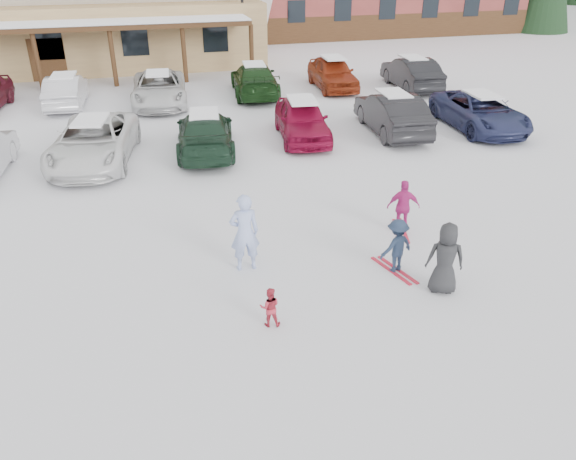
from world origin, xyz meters
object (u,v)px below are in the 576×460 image
object	(u,v)px
parked_car_2	(94,141)
parked_car_13	(411,73)
toddler_red	(270,307)
child_magenta	(403,207)
parked_car_11	(255,80)
parked_car_12	(333,73)
lamp_post	(242,9)
parked_car_10	(159,89)
bystander_dark	(445,259)
parked_car_5	(392,113)
parked_car_6	(480,111)
parked_car_9	(66,91)
parked_car_3	(205,133)
adult_skier	(244,233)
child_navy	(397,246)
parked_car_4	(302,119)

from	to	relation	value
parked_car_2	parked_car_13	bearing A→B (deg)	33.68
toddler_red	child_magenta	size ratio (longest dim) A/B	0.59
parked_car_2	parked_car_11	xyz separation A→B (m)	(7.19, 7.62, -0.00)
toddler_red	parked_car_12	distance (m)	19.97
lamp_post	parked_car_10	xyz separation A→B (m)	(-5.34, -7.08, -2.53)
parked_car_2	bystander_dark	bearing A→B (deg)	-44.49
parked_car_5	parked_car_6	size ratio (longest dim) A/B	0.94
parked_car_5	parked_car_9	size ratio (longest dim) A/B	1.11
parked_car_3	parked_car_11	size ratio (longest dim) A/B	0.95
adult_skier	toddler_red	size ratio (longest dim) A/B	2.21
child_navy	adult_skier	bearing A→B (deg)	-32.12
parked_car_4	parked_car_13	world-z (taller)	parked_car_13
parked_car_10	parked_car_13	xyz separation A→B (m)	(12.54, -0.18, 0.05)
child_magenta	parked_car_12	world-z (taller)	parked_car_12
bystander_dark	child_magenta	bearing A→B (deg)	-74.94
parked_car_9	parked_car_13	bearing A→B (deg)	179.50
parked_car_13	parked_car_9	bearing A→B (deg)	0.43
child_magenta	parked_car_12	bearing A→B (deg)	-86.44
toddler_red	parked_car_4	world-z (taller)	parked_car_4
parked_car_5	parked_car_6	distance (m)	3.64
child_navy	child_magenta	distance (m)	2.03
child_magenta	parked_car_10	world-z (taller)	parked_car_10
child_magenta	parked_car_5	bearing A→B (deg)	-96.35
parked_car_11	lamp_post	bearing A→B (deg)	-90.52
child_navy	bystander_dark	distance (m)	1.22
child_magenta	lamp_post	bearing A→B (deg)	-74.11
toddler_red	parked_car_13	xyz separation A→B (m)	(11.52, 17.36, 0.35)
parked_car_2	parked_car_4	world-z (taller)	parked_car_4
parked_car_12	parked_car_13	distance (m)	3.99
adult_skier	parked_car_6	xyz separation A→B (m)	(11.17, 8.19, -0.24)
parked_car_3	child_navy	bearing A→B (deg)	115.55
bystander_dark	parked_car_5	size ratio (longest dim) A/B	0.34
lamp_post	child_magenta	world-z (taller)	lamp_post
child_navy	parked_car_5	size ratio (longest dim) A/B	0.28
parked_car_2	parked_car_10	bearing A→B (deg)	78.93
lamp_post	parked_car_11	world-z (taller)	lamp_post
child_navy	parked_car_11	xyz separation A→B (m)	(0.29, 16.83, 0.09)
child_magenta	parked_car_3	size ratio (longest dim) A/B	0.29
parked_car_6	parked_car_5	bearing A→B (deg)	175.74
parked_car_3	parked_car_6	world-z (taller)	parked_car_3
child_navy	parked_car_12	bearing A→B (deg)	-119.58
adult_skier	parked_car_11	bearing A→B (deg)	-103.07
adult_skier	parked_car_12	world-z (taller)	adult_skier
child_navy	parked_car_4	distance (m)	9.86
parked_car_2	child_magenta	bearing A→B (deg)	-34.13
parked_car_6	parked_car_4	bearing A→B (deg)	177.61
parked_car_5	parked_car_11	world-z (taller)	parked_car_5
bystander_dark	parked_car_4	xyz separation A→B (m)	(0.00, 10.87, -0.06)
parked_car_6	parked_car_10	distance (m)	14.07
parked_car_13	bystander_dark	bearing A→B (deg)	69.64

